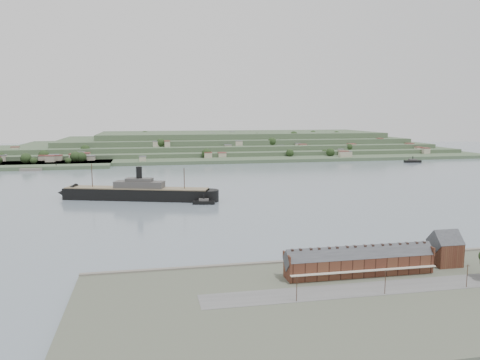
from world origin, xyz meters
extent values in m
plane|color=slate|center=(0.00, 0.00, 0.00)|extent=(1400.00, 1400.00, 0.00)
cube|color=#4C5142|center=(0.00, -188.00, 1.00)|extent=(220.00, 80.00, 2.00)
cube|color=slate|center=(0.00, -149.00, 1.30)|extent=(220.00, 2.00, 2.60)
cube|color=#595959|center=(0.00, -182.00, 2.05)|extent=(140.00, 12.00, 0.10)
cube|color=#4B261A|center=(-10.00, -168.00, 5.50)|extent=(55.00, 8.00, 7.00)
cube|color=#323439|center=(-10.00, -168.00, 9.00)|extent=(55.60, 8.15, 8.15)
cube|color=beige|center=(-10.00, -172.80, 5.00)|extent=(55.00, 1.60, 0.25)
cube|color=#4B261A|center=(-37.50, -168.00, 10.00)|extent=(0.50, 8.40, 3.00)
cube|color=#4B261A|center=(17.50, -168.00, 10.00)|extent=(0.50, 8.40, 3.00)
cube|color=black|center=(-32.00, -168.00, 11.40)|extent=(0.90, 1.40, 3.20)
cube|color=black|center=(-26.50, -168.00, 11.40)|extent=(0.90, 1.40, 3.20)
cube|color=black|center=(-12.75, -168.00, 11.40)|extent=(0.90, 1.40, 3.20)
cube|color=black|center=(-7.25, -168.00, 11.40)|extent=(0.90, 1.40, 3.20)
cube|color=black|center=(6.50, -168.00, 11.40)|extent=(0.90, 1.40, 3.20)
cube|color=black|center=(12.00, -168.00, 11.40)|extent=(0.90, 1.40, 3.20)
cube|color=#4B261A|center=(27.50, -164.00, 6.50)|extent=(10.00, 10.00, 9.00)
cube|color=#323439|center=(27.50, -164.00, 11.00)|extent=(10.40, 10.18, 10.18)
cube|color=#3A4E34|center=(0.00, 360.00, 2.00)|extent=(760.00, 260.00, 4.00)
cube|color=#3A4E34|center=(20.00, 385.00, 6.50)|extent=(680.00, 220.00, 5.00)
cube|color=#3A4E34|center=(35.00, 400.00, 12.00)|extent=(600.00, 200.00, 6.00)
cube|color=#3A4E34|center=(50.00, 415.00, 18.50)|extent=(520.00, 180.00, 7.00)
cube|color=#3A4E34|center=(65.00, 430.00, 26.00)|extent=(440.00, 160.00, 8.00)
cube|color=#3A4E34|center=(-200.00, 250.00, 2.00)|extent=(150.00, 90.00, 4.00)
cube|color=slate|center=(-205.00, 208.00, 1.40)|extent=(22.00, 14.00, 2.80)
cube|color=black|center=(-92.41, 11.06, 4.01)|extent=(102.33, 44.57, 8.02)
cone|color=black|center=(-141.47, 26.81, 4.01)|extent=(17.28, 17.28, 13.74)
cylinder|color=black|center=(-43.34, -4.68, 4.01)|extent=(13.74, 13.74, 8.02)
cube|color=#786A50|center=(-92.41, 11.06, 8.36)|extent=(99.80, 42.78, 0.69)
cube|color=#43413F|center=(-90.23, 10.36, 10.88)|extent=(35.86, 20.31, 4.58)
cube|color=#43413F|center=(-90.23, 10.36, 13.97)|extent=(19.90, 13.23, 2.86)
cylinder|color=black|center=(-90.23, 10.36, 18.32)|extent=(4.12, 4.12, 10.31)
cylinder|color=#3D271C|center=(-122.94, 20.86, 16.03)|extent=(0.57, 0.57, 18.32)
cylinder|color=#3D271C|center=(-59.69, 0.57, 14.89)|extent=(0.57, 0.57, 16.03)
cube|color=black|center=(-48.08, -14.56, 1.16)|extent=(15.04, 6.70, 2.33)
cube|color=#43413F|center=(-48.08, -14.56, 2.91)|extent=(7.04, 4.35, 1.75)
cylinder|color=black|center=(-48.08, -14.56, 4.85)|extent=(0.97, 0.97, 3.40)
cube|color=black|center=(-181.73, 216.08, 1.13)|extent=(17.51, 11.06, 2.27)
cube|color=#43413F|center=(-181.73, 216.08, 2.84)|extent=(8.53, 6.50, 1.70)
cylinder|color=black|center=(-181.73, 216.08, 4.73)|extent=(0.95, 0.95, 3.31)
cube|color=black|center=(237.72, 201.25, 1.38)|extent=(21.11, 7.51, 2.76)
cube|color=#43413F|center=(237.72, 201.25, 3.45)|extent=(9.67, 5.38, 2.07)
cylinder|color=black|center=(237.72, 201.25, 5.75)|extent=(1.15, 1.15, 4.02)
camera|label=1|loc=(-84.78, -320.08, 60.26)|focal=35.00mm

